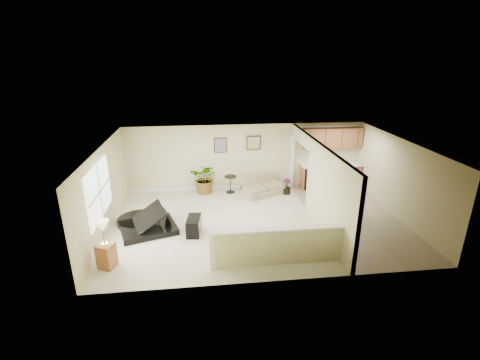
{
  "coord_description": "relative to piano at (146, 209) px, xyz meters",
  "views": [
    {
      "loc": [
        -1.67,
        -9.63,
        4.99
      ],
      "look_at": [
        -0.51,
        0.4,
        1.28
      ],
      "focal_mm": 26.0,
      "sensor_mm": 36.0,
      "label": 1
    }
  ],
  "objects": [
    {
      "name": "wall_art_left",
      "position": [
        2.43,
        2.96,
        1.13
      ],
      "size": [
        0.48,
        0.04,
        0.58
      ],
      "color": "#3C2915",
      "rests_on": "back_wall"
    },
    {
      "name": "small_plant",
      "position": [
        4.83,
        2.19,
        -0.37
      ],
      "size": [
        0.33,
        0.33,
        0.59
      ],
      "color": "black",
      "rests_on": "floor"
    },
    {
      "name": "kitchen_vinyl",
      "position": [
        6.53,
        -0.01,
        -0.62
      ],
      "size": [
        2.7,
        6.0,
        0.01
      ],
      "primitive_type": "cube",
      "color": "gray",
      "rests_on": "floor"
    },
    {
      "name": "left_window",
      "position": [
        -1.11,
        -0.51,
        0.83
      ],
      "size": [
        0.05,
        2.15,
        1.45
      ],
      "primitive_type": "cube",
      "color": "white",
      "rests_on": "left_wall"
    },
    {
      "name": "pony_half_wall",
      "position": [
        3.45,
        -2.31,
        -0.1
      ],
      "size": [
        3.42,
        0.22,
        1.0
      ],
      "color": "#C4BD86",
      "rests_on": "floor"
    },
    {
      "name": "lamp_stand",
      "position": [
        -0.7,
        -1.96,
        -0.09
      ],
      "size": [
        0.49,
        0.49,
        1.26
      ],
      "color": "#9A5932",
      "rests_on": "floor"
    },
    {
      "name": "wall_mirror",
      "position": [
        3.68,
        2.96,
        1.18
      ],
      "size": [
        0.55,
        0.04,
        0.55
      ],
      "color": "#3C2915",
      "rests_on": "back_wall"
    },
    {
      "name": "front_wall",
      "position": [
        3.38,
        -3.01,
        0.63
      ],
      "size": [
        9.0,
        0.04,
        2.5
      ],
      "primitive_type": "cube",
      "color": "#C4BD86",
      "rests_on": "floor"
    },
    {
      "name": "accent_table",
      "position": [
        2.75,
        2.55,
        -0.2
      ],
      "size": [
        0.45,
        0.45,
        0.65
      ],
      "color": "black",
      "rests_on": "floor"
    },
    {
      "name": "right_wall",
      "position": [
        7.88,
        -0.01,
        0.63
      ],
      "size": [
        0.04,
        6.0,
        2.5
      ],
      "primitive_type": "cube",
      "color": "#C4BD86",
      "rests_on": "floor"
    },
    {
      "name": "ceiling",
      "position": [
        3.38,
        -0.01,
        1.88
      ],
      "size": [
        9.0,
        6.0,
        0.04
      ],
      "primitive_type": "cube",
      "color": "beige",
      "rests_on": "back_wall"
    },
    {
      "name": "loveseat",
      "position": [
        3.94,
        2.3,
        -0.29
      ],
      "size": [
        1.85,
        1.43,
        0.87
      ],
      "rotation": [
        0.0,
        0.0,
        0.42
      ],
      "color": "tan",
      "rests_on": "floor"
    },
    {
      "name": "interior_partition",
      "position": [
        5.18,
        0.25,
        0.6
      ],
      "size": [
        0.18,
        5.99,
        2.5
      ],
      "color": "#C4BD86",
      "rests_on": "floor"
    },
    {
      "name": "left_wall",
      "position": [
        -1.12,
        -0.01,
        0.63
      ],
      "size": [
        0.04,
        6.0,
        2.5
      ],
      "primitive_type": "cube",
      "color": "#C4BD86",
      "rests_on": "floor"
    },
    {
      "name": "piano_bench",
      "position": [
        1.41,
        -0.5,
        -0.37
      ],
      "size": [
        0.47,
        0.79,
        0.5
      ],
      "primitive_type": "cube",
      "rotation": [
        0.0,
        0.0,
        -0.12
      ],
      "color": "black",
      "rests_on": "floor"
    },
    {
      "name": "palm_plant",
      "position": [
        1.83,
        2.6,
        -0.04
      ],
      "size": [
        1.33,
        1.25,
        1.18
      ],
      "color": "black",
      "rests_on": "floor"
    },
    {
      "name": "back_wall",
      "position": [
        3.38,
        2.99,
        0.63
      ],
      "size": [
        9.0,
        0.04,
        2.5
      ],
      "primitive_type": "cube",
      "color": "#C4BD86",
      "rests_on": "floor"
    },
    {
      "name": "piano",
      "position": [
        0.0,
        0.0,
        0.0
      ],
      "size": [
        2.16,
        2.15,
        1.49
      ],
      "rotation": [
        0.0,
        0.0,
        0.31
      ],
      "color": "black",
      "rests_on": "floor"
    },
    {
      "name": "floor",
      "position": [
        3.38,
        -0.01,
        -0.62
      ],
      "size": [
        9.0,
        9.0,
        0.0
      ],
      "primitive_type": "plane",
      "color": "beige",
      "rests_on": "ground"
    },
    {
      "name": "kitchen_cabinets",
      "position": [
        6.57,
        2.73,
        0.25
      ],
      "size": [
        2.36,
        0.65,
        2.33
      ],
      "color": "#9A5932",
      "rests_on": "floor"
    }
  ]
}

